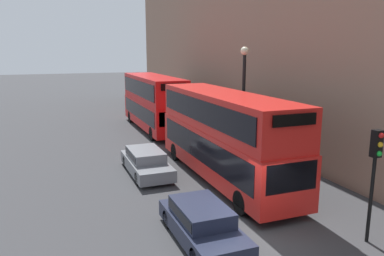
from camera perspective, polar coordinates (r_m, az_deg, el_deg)
ground_plane at (r=13.65m, az=9.78°, el=-16.34°), size 200.00×200.00×0.00m
bus_leading at (r=18.52m, az=4.81°, el=-0.67°), size 2.59×11.31×4.37m
bus_second_in_queue at (r=30.55m, az=-5.91°, el=4.21°), size 2.59×10.67×4.35m
car_dark_sedan at (r=13.07m, az=1.50°, el=-14.09°), size 1.77×4.40×1.30m
car_hatchback at (r=19.84m, az=-7.02°, el=-5.02°), size 1.81×4.70×1.29m
traffic_light at (r=13.60m, az=26.12°, el=-4.78°), size 0.30×0.36×3.89m
street_lamp at (r=20.48m, az=7.86°, el=5.11°), size 0.44×0.44×6.58m
pedestrian at (r=25.44m, az=4.35°, el=-0.82°), size 0.36×0.36×1.85m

